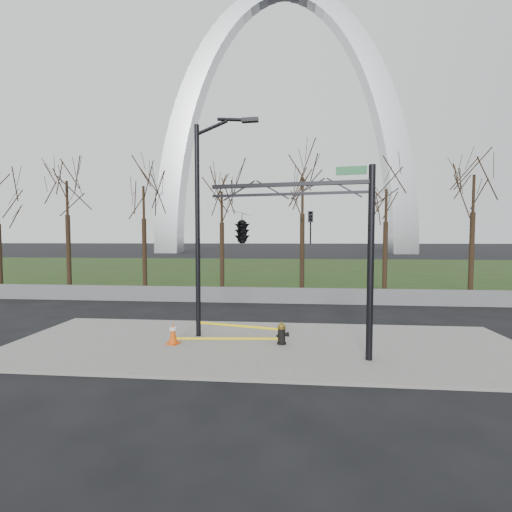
# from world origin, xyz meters

# --- Properties ---
(ground) EXTENTS (500.00, 500.00, 0.00)m
(ground) POSITION_xyz_m (0.00, 0.00, 0.00)
(ground) COLOR black
(ground) RESTS_ON ground
(sidewalk) EXTENTS (18.00, 6.00, 0.10)m
(sidewalk) POSITION_xyz_m (0.00, 0.00, 0.05)
(sidewalk) COLOR slate
(sidewalk) RESTS_ON ground
(grass_strip) EXTENTS (120.00, 40.00, 0.06)m
(grass_strip) POSITION_xyz_m (0.00, 30.00, 0.03)
(grass_strip) COLOR #1E3312
(grass_strip) RESTS_ON ground
(guardrail) EXTENTS (60.00, 0.30, 0.90)m
(guardrail) POSITION_xyz_m (0.00, 8.00, 0.45)
(guardrail) COLOR #59595B
(guardrail) RESTS_ON ground
(gateway_arch) EXTENTS (66.00, 6.00, 65.00)m
(gateway_arch) POSITION_xyz_m (0.00, 75.00, 32.50)
(gateway_arch) COLOR silver
(gateway_arch) RESTS_ON ground
(tree_row) EXTENTS (44.05, 4.00, 8.69)m
(tree_row) POSITION_xyz_m (-0.97, 12.00, 4.35)
(tree_row) COLOR black
(tree_row) RESTS_ON ground
(fire_hydrant) EXTENTS (0.49, 0.32, 0.79)m
(fire_hydrant) POSITION_xyz_m (0.62, 0.02, 0.46)
(fire_hydrant) COLOR black
(fire_hydrant) RESTS_ON sidewalk
(traffic_cone) EXTENTS (0.51, 0.51, 0.77)m
(traffic_cone) POSITION_xyz_m (-3.20, -0.29, 0.48)
(traffic_cone) COLOR #D94C0B
(traffic_cone) RESTS_ON sidewalk
(street_light) EXTENTS (2.39, 0.38, 8.21)m
(street_light) POSITION_xyz_m (-2.33, 0.71, 4.69)
(street_light) COLOR black
(street_light) RESTS_ON ground
(traffic_signal_mast) EXTENTS (5.07, 2.53, 6.00)m
(traffic_signal_mast) POSITION_xyz_m (0.08, -0.87, 4.15)
(traffic_signal_mast) COLOR black
(traffic_signal_mast) RESTS_ON ground
(caution_tape) EXTENTS (3.81, 1.02, 0.41)m
(caution_tape) POSITION_xyz_m (-1.15, 0.10, 0.44)
(caution_tape) COLOR yellow
(caution_tape) RESTS_ON ground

